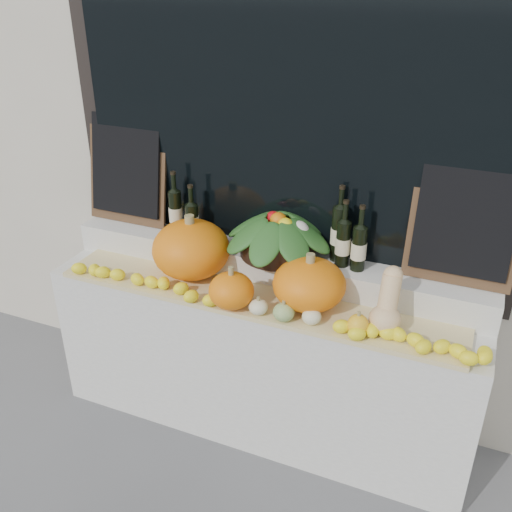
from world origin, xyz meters
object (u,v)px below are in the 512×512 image
(wine_bottle_tall, at_px, (339,233))
(butternut_squash, at_px, (387,305))
(pumpkin_left, at_px, (191,249))
(produce_bowl, at_px, (278,234))
(pumpkin_right, at_px, (309,284))

(wine_bottle_tall, bearing_deg, butternut_squash, -44.69)
(pumpkin_left, distance_m, wine_bottle_tall, 0.77)
(produce_bowl, relative_size, wine_bottle_tall, 1.50)
(pumpkin_right, bearing_deg, produce_bowl, 138.45)
(pumpkin_right, xyz_separation_m, produce_bowl, (-0.24, 0.22, 0.13))
(pumpkin_left, relative_size, produce_bowl, 0.68)
(produce_bowl, xyz_separation_m, wine_bottle_tall, (0.30, 0.06, 0.03))
(pumpkin_left, xyz_separation_m, pumpkin_right, (0.67, -0.05, -0.03))
(pumpkin_left, relative_size, pumpkin_right, 1.16)
(pumpkin_left, relative_size, butternut_squash, 1.42)
(pumpkin_right, height_order, produce_bowl, produce_bowl)
(butternut_squash, xyz_separation_m, wine_bottle_tall, (-0.33, 0.32, 0.16))
(pumpkin_right, xyz_separation_m, wine_bottle_tall, (0.06, 0.28, 0.16))
(pumpkin_left, bearing_deg, wine_bottle_tall, 17.30)
(pumpkin_left, xyz_separation_m, produce_bowl, (0.43, 0.16, 0.10))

